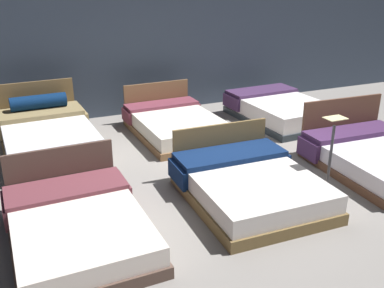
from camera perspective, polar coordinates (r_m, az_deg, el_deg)
ground_plane at (r=6.71m, az=3.35°, el=-3.94°), size 18.00×18.00×0.02m
showroom_back_wall at (r=9.40m, az=-6.43°, el=14.54°), size 18.00×0.06×3.50m
bed_0 at (r=5.20m, az=-14.71°, el=-10.20°), size 1.53×2.09×0.80m
bed_1 at (r=5.93m, az=7.39°, el=-5.25°), size 1.70×2.00×0.79m
bed_2 at (r=7.33m, az=23.05°, el=-1.61°), size 1.78×2.11×0.91m
bed_3 at (r=7.72m, az=-18.33°, el=0.92°), size 1.56×2.19×1.04m
bed_4 at (r=8.26m, az=-2.19°, el=2.62°), size 1.55×2.15×0.79m
bed_5 at (r=9.23m, az=11.40°, el=4.42°), size 1.63×2.21×0.49m
price_sign at (r=6.30m, az=17.51°, el=-2.43°), size 0.28×0.24×1.08m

